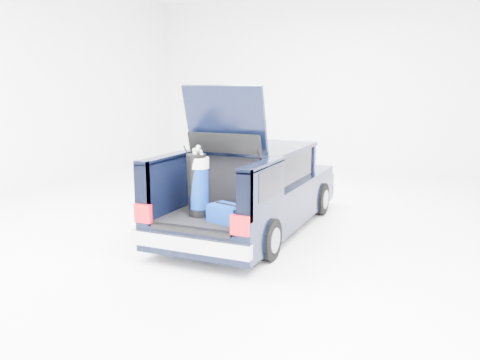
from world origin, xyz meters
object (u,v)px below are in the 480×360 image
at_px(black_golf_bag, 197,184).
at_px(blue_golf_bag, 199,186).
at_px(car, 254,190).
at_px(red_suitcase, 250,198).
at_px(blue_duffel, 227,213).

relative_size(black_golf_bag, blue_golf_bag, 1.04).
height_order(car, red_suitcase, car).
relative_size(red_suitcase, blue_golf_bag, 0.58).
bearing_deg(blue_golf_bag, blue_duffel, 5.87).
distance_m(red_suitcase, blue_golf_bag, 0.75).
xyz_separation_m(red_suitcase, black_golf_bag, (-0.71, -0.26, 0.19)).
bearing_deg(black_golf_bag, blue_duffel, -25.98).
height_order(red_suitcase, blue_duffel, red_suitcase).
bearing_deg(black_golf_bag, car, 71.68).
relative_size(car, blue_duffel, 8.01).
height_order(blue_golf_bag, blue_duffel, blue_golf_bag).
height_order(black_golf_bag, blue_golf_bag, black_golf_bag).
bearing_deg(blue_duffel, red_suitcase, 84.76).
xyz_separation_m(car, black_golf_bag, (-0.21, -1.64, 0.39)).
distance_m(black_golf_bag, blue_golf_bag, 0.05).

